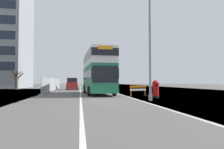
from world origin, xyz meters
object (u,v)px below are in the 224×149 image
lamppost_foreground (150,50)px  roadworks_barrier (138,89)px  red_pillar_postbox (156,88)px  car_receding_mid (89,84)px  car_oncoming_near (72,84)px  double_decker_bus (98,72)px

lamppost_foreground → roadworks_barrier: bearing=84.7°
lamppost_foreground → roadworks_barrier: lamppost_foreground is taller
red_pillar_postbox → roadworks_barrier: bearing=106.3°
roadworks_barrier → car_receding_mid: car_receding_mid is taller
lamppost_foreground → car_oncoming_near: size_ratio=2.12×
lamppost_foreground → red_pillar_postbox: (1.33, 2.46, -3.00)m
lamppost_foreground → red_pillar_postbox: lamppost_foreground is taller
roadworks_barrier → car_oncoming_near: size_ratio=0.47×
double_decker_bus → car_oncoming_near: size_ratio=2.85×
car_oncoming_near → car_receding_mid: car_receding_mid is taller
red_pillar_postbox → double_decker_bus: bearing=123.9°
double_decker_bus → car_receding_mid: bearing=90.0°
car_receding_mid → lamppost_foreground: bearing=-84.0°
car_oncoming_near → car_receding_mid: size_ratio=0.86×
double_decker_bus → roadworks_barrier: 5.84m
red_pillar_postbox → car_receding_mid: 29.05m
double_decker_bus → lamppost_foreground: (3.28, -9.33, 1.24)m
roadworks_barrier → car_receding_mid: 26.10m
double_decker_bus → red_pillar_postbox: (4.61, -6.86, -1.75)m
red_pillar_postbox → car_oncoming_near: (-8.03, 21.06, 0.14)m
car_oncoming_near → roadworks_barrier: bearing=-68.4°
lamppost_foreground → roadworks_barrier: 6.23m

